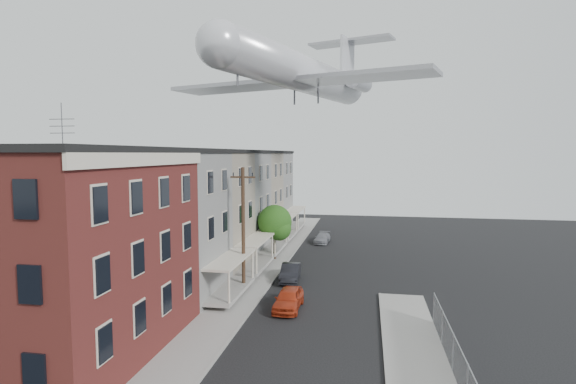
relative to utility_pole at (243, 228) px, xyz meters
name	(u,v)px	position (x,y,z in m)	size (l,w,h in m)	color
sidewalk_left	(264,270)	(0.10, 6.00, -4.61)	(3.00, 62.00, 0.12)	gray
curb_left	(281,271)	(1.55, 6.00, -4.60)	(0.15, 62.00, 0.14)	gray
corner_building	(58,251)	(-6.40, -11.00, 0.49)	(10.31, 12.30, 12.15)	#3A1712
row_house_a	(150,222)	(-6.36, -1.50, 0.45)	(11.98, 7.00, 10.30)	slate
row_house_b	(189,210)	(-6.36, 5.50, 0.45)	(11.98, 7.00, 10.30)	gray
row_house_c	(216,201)	(-6.36, 12.50, 0.45)	(11.98, 7.00, 10.30)	slate
row_house_d	(236,195)	(-6.36, 19.50, 0.45)	(11.98, 7.00, 10.30)	gray
row_house_e	(251,190)	(-6.36, 26.50, 0.45)	(11.98, 7.00, 10.30)	slate
utility_pole	(243,228)	(0.00, 0.00, 0.00)	(1.80, 0.26, 9.00)	black
street_tree	(276,224)	(0.33, 9.92, -1.22)	(3.22, 3.20, 5.20)	black
car_near	(288,299)	(3.80, -2.98, -4.00)	(1.60, 3.97, 1.35)	#B33317
car_mid	(290,273)	(2.83, 3.40, -4.02)	(1.40, 4.00, 1.32)	black
car_far	(322,238)	(3.80, 18.83, -4.14)	(1.50, 3.70, 1.07)	gray
airplane	(304,74)	(3.49, 6.25, 11.74)	(21.80, 24.94, 7.23)	silver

